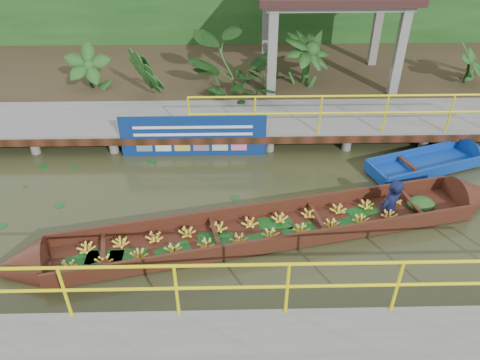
{
  "coord_description": "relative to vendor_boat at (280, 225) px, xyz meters",
  "views": [
    {
      "loc": [
        0.02,
        -7.66,
        6.31
      ],
      "look_at": [
        0.19,
        0.5,
        0.6
      ],
      "focal_mm": 35.0,
      "sensor_mm": 36.0,
      "label": 1
    }
  ],
  "objects": [
    {
      "name": "far_dock",
      "position": [
        -0.95,
        3.95,
        0.27
      ],
      "size": [
        16.0,
        2.06,
        1.66
      ],
      "color": "slate",
      "rests_on": "ground"
    },
    {
      "name": "moored_blue_boat",
      "position": [
        4.47,
        2.49,
        -0.07
      ],
      "size": [
        3.4,
        1.88,
        0.79
      ],
      "rotation": [
        0.0,
        0.0,
        0.34
      ],
      "color": "navy",
      "rests_on": "ground"
    },
    {
      "name": "land_strip",
      "position": [
        -0.97,
        8.02,
        0.02
      ],
      "size": [
        30.0,
        8.0,
        0.45
      ],
      "primitive_type": "cube",
      "color": "#35281A",
      "rests_on": "ground"
    },
    {
      "name": "vendor_boat",
      "position": [
        0.0,
        0.0,
        0.0
      ],
      "size": [
        10.52,
        3.19,
        2.06
      ],
      "rotation": [
        0.0,
        0.0,
        0.21
      ],
      "color": "#331A0E",
      "rests_on": "ground"
    },
    {
      "name": "tropical_plants",
      "position": [
        1.07,
        5.82,
        1.04
      ],
      "size": [
        14.28,
        1.28,
        1.6
      ],
      "color": "#164115",
      "rests_on": "ground"
    },
    {
      "name": "blue_banner",
      "position": [
        -1.89,
        3.0,
        0.35
      ],
      "size": [
        3.62,
        0.04,
        1.13
      ],
      "color": "navy",
      "rests_on": "ground"
    },
    {
      "name": "ground",
      "position": [
        -0.97,
        0.52,
        -0.21
      ],
      "size": [
        80.0,
        80.0,
        0.0
      ],
      "primitive_type": "plane",
      "color": "#2B2D16",
      "rests_on": "ground"
    },
    {
      "name": "pavilion",
      "position": [
        2.03,
        6.82,
        2.61
      ],
      "size": [
        4.4,
        3.0,
        3.0
      ],
      "color": "slate",
      "rests_on": "ground"
    }
  ]
}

